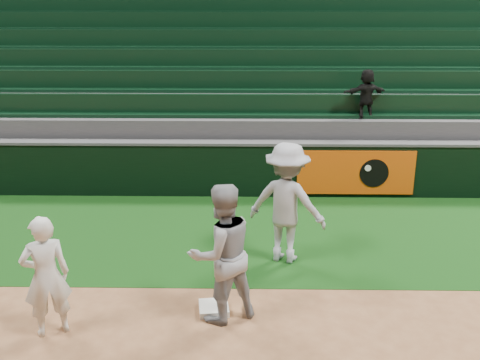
# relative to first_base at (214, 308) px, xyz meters

# --- Properties ---
(ground) EXTENTS (70.00, 70.00, 0.00)m
(ground) POSITION_rel_first_base_xyz_m (-0.14, -0.27, -0.05)
(ground) COLOR brown
(ground) RESTS_ON ground
(foul_grass) EXTENTS (36.00, 4.20, 0.01)m
(foul_grass) POSITION_rel_first_base_xyz_m (-0.14, 2.73, -0.04)
(foul_grass) COLOR black
(foul_grass) RESTS_ON ground
(first_base) EXTENTS (0.46, 0.46, 0.09)m
(first_base) POSITION_rel_first_base_xyz_m (0.00, 0.00, 0.00)
(first_base) COLOR white
(first_base) RESTS_ON ground
(first_baseman) EXTENTS (0.72, 0.63, 1.66)m
(first_baseman) POSITION_rel_first_base_xyz_m (-2.11, -0.55, 0.78)
(first_baseman) COLOR silver
(first_baseman) RESTS_ON ground
(baserunner) EXTENTS (1.19, 1.11, 1.96)m
(baserunner) POSITION_rel_first_base_xyz_m (0.13, -0.15, 0.93)
(baserunner) COLOR #92959B
(baserunner) RESTS_ON ground
(base_coach) EXTENTS (1.50, 1.19, 2.04)m
(base_coach) POSITION_rel_first_base_xyz_m (1.11, 1.64, 0.98)
(base_coach) COLOR #9FA2AC
(base_coach) RESTS_ON foul_grass
(field_wall) EXTENTS (36.00, 0.45, 1.25)m
(field_wall) POSITION_rel_first_base_xyz_m (-0.11, 4.93, 0.59)
(field_wall) COLOR black
(field_wall) RESTS_ON ground
(stadium_seating) EXTENTS (36.00, 5.95, 4.85)m
(stadium_seating) POSITION_rel_first_base_xyz_m (-0.14, 8.70, 1.65)
(stadium_seating) COLOR #363639
(stadium_seating) RESTS_ON ground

